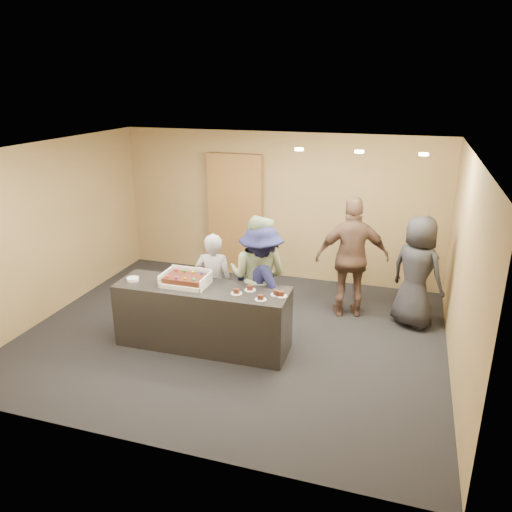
{
  "coord_description": "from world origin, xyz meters",
  "views": [
    {
      "loc": [
        2.28,
        -6.16,
        3.55
      ],
      "look_at": [
        0.35,
        0.0,
        1.27
      ],
      "focal_mm": 35.0,
      "sensor_mm": 36.0,
      "label": 1
    }
  ],
  "objects_px": {
    "person_sage_man": "(258,277)",
    "person_brown_extra": "(352,258)",
    "serving_counter": "(203,317)",
    "cake_box": "(186,281)",
    "plate_stack": "(133,279)",
    "person_dark_suit": "(417,272)",
    "person_server_grey": "(214,284)",
    "person_navy_man": "(261,283)",
    "storage_cabinet": "(235,215)",
    "sheet_cake": "(185,278)"
  },
  "relations": [
    {
      "from": "serving_counter",
      "to": "cake_box",
      "type": "distance_m",
      "value": 0.55
    },
    {
      "from": "serving_counter",
      "to": "person_dark_suit",
      "type": "height_order",
      "value": "person_dark_suit"
    },
    {
      "from": "plate_stack",
      "to": "person_brown_extra",
      "type": "bearing_deg",
      "value": 31.0
    },
    {
      "from": "person_dark_suit",
      "to": "person_server_grey",
      "type": "bearing_deg",
      "value": 54.08
    },
    {
      "from": "storage_cabinet",
      "to": "person_dark_suit",
      "type": "relative_size",
      "value": 1.34
    },
    {
      "from": "plate_stack",
      "to": "person_dark_suit",
      "type": "bearing_deg",
      "value": 23.41
    },
    {
      "from": "person_brown_extra",
      "to": "person_dark_suit",
      "type": "bearing_deg",
      "value": 161.4
    },
    {
      "from": "plate_stack",
      "to": "person_brown_extra",
      "type": "distance_m",
      "value": 3.31
    },
    {
      "from": "serving_counter",
      "to": "cake_box",
      "type": "bearing_deg",
      "value": 173.3
    },
    {
      "from": "cake_box",
      "to": "person_dark_suit",
      "type": "relative_size",
      "value": 0.36
    },
    {
      "from": "storage_cabinet",
      "to": "person_server_grey",
      "type": "bearing_deg",
      "value": -77.76
    },
    {
      "from": "cake_box",
      "to": "person_server_grey",
      "type": "distance_m",
      "value": 0.52
    },
    {
      "from": "plate_stack",
      "to": "person_dark_suit",
      "type": "height_order",
      "value": "person_dark_suit"
    },
    {
      "from": "cake_box",
      "to": "person_sage_man",
      "type": "bearing_deg",
      "value": 33.59
    },
    {
      "from": "storage_cabinet",
      "to": "person_navy_man",
      "type": "relative_size",
      "value": 1.36
    },
    {
      "from": "cake_box",
      "to": "person_dark_suit",
      "type": "distance_m",
      "value": 3.4
    },
    {
      "from": "sheet_cake",
      "to": "person_dark_suit",
      "type": "height_order",
      "value": "person_dark_suit"
    },
    {
      "from": "serving_counter",
      "to": "plate_stack",
      "type": "bearing_deg",
      "value": -176.8
    },
    {
      "from": "plate_stack",
      "to": "storage_cabinet",
      "type": "bearing_deg",
      "value": 80.54
    },
    {
      "from": "cake_box",
      "to": "person_navy_man",
      "type": "bearing_deg",
      "value": 27.81
    },
    {
      "from": "sheet_cake",
      "to": "person_brown_extra",
      "type": "height_order",
      "value": "person_brown_extra"
    },
    {
      "from": "storage_cabinet",
      "to": "person_server_grey",
      "type": "height_order",
      "value": "storage_cabinet"
    },
    {
      "from": "serving_counter",
      "to": "person_sage_man",
      "type": "bearing_deg",
      "value": 42.56
    },
    {
      "from": "person_dark_suit",
      "to": "sheet_cake",
      "type": "bearing_deg",
      "value": 59.68
    },
    {
      "from": "serving_counter",
      "to": "person_brown_extra",
      "type": "distance_m",
      "value": 2.5
    },
    {
      "from": "person_navy_man",
      "to": "cake_box",
      "type": "bearing_deg",
      "value": 58.72
    },
    {
      "from": "serving_counter",
      "to": "person_server_grey",
      "type": "distance_m",
      "value": 0.55
    },
    {
      "from": "storage_cabinet",
      "to": "person_navy_man",
      "type": "height_order",
      "value": "storage_cabinet"
    },
    {
      "from": "person_server_grey",
      "to": "cake_box",
      "type": "bearing_deg",
      "value": 53.12
    },
    {
      "from": "cake_box",
      "to": "person_dark_suit",
      "type": "bearing_deg",
      "value": 27.08
    },
    {
      "from": "person_sage_man",
      "to": "person_navy_man",
      "type": "bearing_deg",
      "value": 138.88
    },
    {
      "from": "person_brown_extra",
      "to": "sheet_cake",
      "type": "bearing_deg",
      "value": 23.03
    },
    {
      "from": "sheet_cake",
      "to": "person_server_grey",
      "type": "xyz_separation_m",
      "value": [
        0.23,
        0.45,
        -0.24
      ]
    },
    {
      "from": "person_sage_man",
      "to": "person_brown_extra",
      "type": "height_order",
      "value": "person_brown_extra"
    },
    {
      "from": "person_dark_suit",
      "to": "person_sage_man",
      "type": "bearing_deg",
      "value": 56.55
    },
    {
      "from": "person_server_grey",
      "to": "person_navy_man",
      "type": "height_order",
      "value": "person_navy_man"
    },
    {
      "from": "plate_stack",
      "to": "serving_counter",
      "type": "bearing_deg",
      "value": 4.28
    },
    {
      "from": "sheet_cake",
      "to": "person_brown_extra",
      "type": "distance_m",
      "value": 2.62
    },
    {
      "from": "cake_box",
      "to": "person_server_grey",
      "type": "relative_size",
      "value": 0.41
    },
    {
      "from": "cake_box",
      "to": "plate_stack",
      "type": "xyz_separation_m",
      "value": [
        -0.78,
        -0.1,
        -0.02
      ]
    },
    {
      "from": "storage_cabinet",
      "to": "serving_counter",
      "type": "bearing_deg",
      "value": -79.55
    },
    {
      "from": "storage_cabinet",
      "to": "cake_box",
      "type": "bearing_deg",
      "value": -84.13
    },
    {
      "from": "serving_counter",
      "to": "storage_cabinet",
      "type": "bearing_deg",
      "value": 99.37
    },
    {
      "from": "person_server_grey",
      "to": "person_navy_man",
      "type": "distance_m",
      "value": 0.71
    },
    {
      "from": "serving_counter",
      "to": "plate_stack",
      "type": "relative_size",
      "value": 14.27
    },
    {
      "from": "serving_counter",
      "to": "person_dark_suit",
      "type": "bearing_deg",
      "value": 28.28
    },
    {
      "from": "cake_box",
      "to": "storage_cabinet",
      "type": "bearing_deg",
      "value": 95.87
    },
    {
      "from": "person_sage_man",
      "to": "person_dark_suit",
      "type": "height_order",
      "value": "person_sage_man"
    },
    {
      "from": "sheet_cake",
      "to": "person_sage_man",
      "type": "height_order",
      "value": "person_sage_man"
    },
    {
      "from": "serving_counter",
      "to": "person_server_grey",
      "type": "relative_size",
      "value": 1.58
    }
  ]
}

